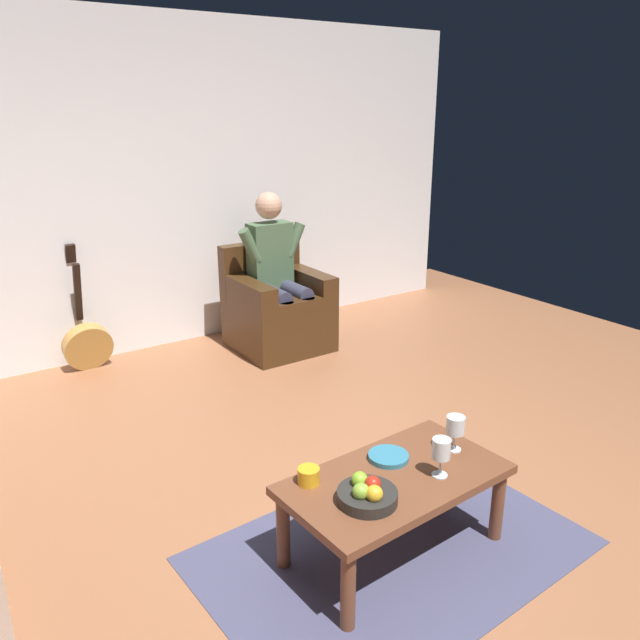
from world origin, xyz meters
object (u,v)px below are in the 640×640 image
at_px(person_seated, 277,268).
at_px(wine_glass_near, 441,451).
at_px(candle_jar, 309,476).
at_px(wine_glass_far, 455,427).
at_px(fruit_bowl, 367,494).
at_px(armchair, 277,310).
at_px(decorative_dish, 388,457).
at_px(coffee_table, 395,487).
at_px(guitar, 87,342).

bearing_deg(person_seated, wine_glass_near, 74.12).
bearing_deg(candle_jar, wine_glass_far, 167.66).
relative_size(person_seated, fruit_bowl, 5.10).
xyz_separation_m(armchair, decorative_dish, (0.82, 2.39, 0.09)).
bearing_deg(coffee_table, wine_glass_far, -178.18).
distance_m(person_seated, candle_jar, 2.64).
relative_size(person_seated, wine_glass_far, 7.36).
height_order(wine_glass_far, decorative_dish, wine_glass_far).
height_order(wine_glass_near, fruit_bowl, wine_glass_near).
xyz_separation_m(guitar, wine_glass_near, (-0.70, 3.03, 0.30)).
distance_m(armchair, decorative_dish, 2.53).
xyz_separation_m(fruit_bowl, decorative_dish, (-0.29, -0.20, -0.03)).
relative_size(armchair, decorative_dish, 4.54).
distance_m(wine_glass_near, wine_glass_far, 0.24).
xyz_separation_m(wine_glass_near, wine_glass_far, (-0.21, -0.12, -0.00)).
bearing_deg(wine_glass_near, coffee_table, -34.26).
relative_size(guitar, wine_glass_near, 5.33).
bearing_deg(decorative_dish, guitar, -77.75).
height_order(person_seated, wine_glass_near, person_seated).
relative_size(guitar, candle_jar, 10.02).
distance_m(guitar, wine_glass_near, 3.12).
xyz_separation_m(guitar, decorative_dish, (-0.61, 2.80, 0.19)).
xyz_separation_m(fruit_bowl, candle_jar, (0.12, -0.25, -0.00)).
bearing_deg(wine_glass_near, person_seated, -105.67).
distance_m(person_seated, fruit_bowl, 2.81).
bearing_deg(wine_glass_far, wine_glass_near, 29.80).
bearing_deg(armchair, coffee_table, 70.33).
bearing_deg(person_seated, coffee_table, 70.17).
distance_m(armchair, coffee_table, 2.66).
bearing_deg(armchair, wine_glass_far, 78.06).
bearing_deg(person_seated, fruit_bowl, 66.41).
xyz_separation_m(wine_glass_far, candle_jar, (0.71, -0.16, -0.08)).
relative_size(wine_glass_near, wine_glass_far, 1.04).
relative_size(fruit_bowl, decorative_dish, 1.34).
relative_size(guitar, decorative_dish, 5.13).
distance_m(armchair, wine_glass_near, 2.72).
relative_size(wine_glass_far, decorative_dish, 0.93).
bearing_deg(wine_glass_near, fruit_bowl, -4.17).
xyz_separation_m(guitar, fruit_bowl, (-0.32, 3.00, 0.22)).
bearing_deg(guitar, coffee_table, 100.57).
bearing_deg(armchair, fruit_bowl, 66.59).
bearing_deg(fruit_bowl, candle_jar, -63.96).
height_order(wine_glass_far, fruit_bowl, wine_glass_far).
bearing_deg(coffee_table, wine_glass_near, 145.74).
distance_m(person_seated, coffee_table, 2.66).
xyz_separation_m(decorative_dish, candle_jar, (0.41, -0.04, 0.02)).
height_order(armchair, decorative_dish, armchair).
bearing_deg(wine_glass_far, guitar, -72.58).
bearing_deg(fruit_bowl, person_seated, -113.39).
xyz_separation_m(armchair, wine_glass_near, (0.73, 2.62, 0.20)).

